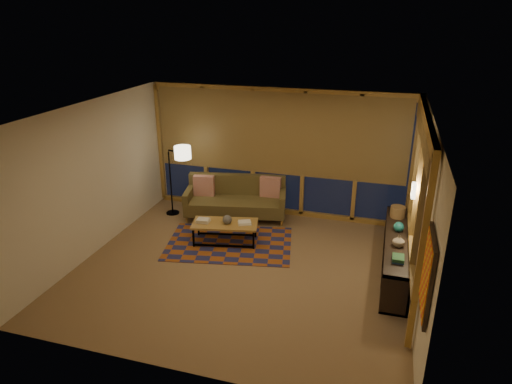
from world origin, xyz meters
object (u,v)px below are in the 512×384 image
(floor_lamp, at_px, (170,179))
(bookshelf, at_px, (396,254))
(coffee_table, at_px, (225,233))
(sofa, at_px, (236,199))

(floor_lamp, distance_m, bookshelf, 4.81)
(coffee_table, bearing_deg, bookshelf, -15.02)
(coffee_table, relative_size, bookshelf, 0.48)
(sofa, relative_size, coffee_table, 1.70)
(coffee_table, height_order, bookshelf, bookshelf)
(coffee_table, bearing_deg, sofa, 86.79)
(floor_lamp, bearing_deg, bookshelf, -3.02)
(coffee_table, xyz_separation_m, bookshelf, (3.09, -0.17, 0.12))
(sofa, bearing_deg, bookshelf, -33.37)
(bookshelf, bearing_deg, floor_lamp, 166.50)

